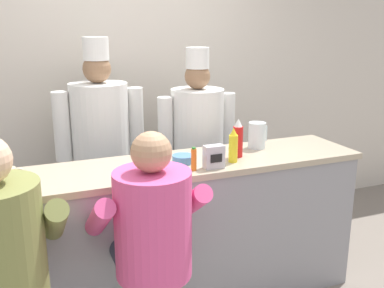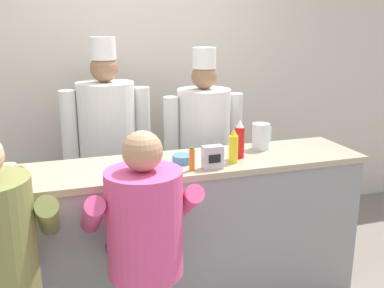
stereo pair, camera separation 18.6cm
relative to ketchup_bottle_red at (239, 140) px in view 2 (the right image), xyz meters
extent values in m
cube|color=beige|center=(-0.51, 1.29, 0.23)|extent=(10.00, 0.06, 2.70)
cube|color=gray|center=(-0.51, 0.03, -0.64)|extent=(2.63, 0.53, 0.96)
cube|color=tan|center=(-0.51, 0.03, -0.14)|extent=(2.69, 0.56, 0.04)
cylinder|color=red|center=(0.00, 0.00, -0.02)|extent=(0.07, 0.07, 0.20)
cone|color=white|center=(0.00, 0.00, 0.11)|extent=(0.05, 0.05, 0.05)
cylinder|color=yellow|center=(-0.08, -0.09, -0.03)|extent=(0.06, 0.06, 0.18)
cone|color=yellow|center=(-0.08, -0.09, 0.08)|extent=(0.05, 0.05, 0.05)
cylinder|color=orange|center=(-0.38, -0.16, -0.05)|extent=(0.03, 0.03, 0.13)
cylinder|color=#287F2D|center=(-0.38, -0.16, 0.02)|extent=(0.02, 0.02, 0.01)
cylinder|color=silver|center=(0.22, 0.14, -0.03)|extent=(0.12, 0.12, 0.18)
cube|color=silver|center=(0.30, 0.14, -0.02)|extent=(0.01, 0.01, 0.11)
cylinder|color=white|center=(-0.65, -0.11, -0.11)|extent=(0.24, 0.24, 0.02)
ellipsoid|color=#E0BC60|center=(-0.65, -0.11, -0.09)|extent=(0.11, 0.09, 0.03)
cylinder|color=#4C7FB7|center=(-0.38, 0.01, -0.10)|extent=(0.14, 0.14, 0.05)
cylinder|color=beige|center=(-1.42, 0.04, -0.08)|extent=(0.09, 0.09, 0.08)
torus|color=beige|center=(-1.35, 0.04, -0.07)|extent=(0.06, 0.02, 0.06)
cube|color=silver|center=(-0.25, -0.16, -0.05)|extent=(0.12, 0.07, 0.14)
cube|color=black|center=(-0.25, -0.19, -0.05)|extent=(0.07, 0.01, 0.05)
cylinder|color=#33384C|center=(-1.38, -0.33, -0.50)|extent=(0.16, 0.42, 0.16)
cylinder|color=olive|center=(-1.22, -0.42, -0.19)|extent=(0.11, 0.45, 0.36)
cylinder|color=gray|center=(-0.76, -0.53, -0.54)|extent=(0.31, 0.31, 0.05)
cylinder|color=#33384C|center=(-0.85, -0.34, -0.50)|extent=(0.15, 0.39, 0.15)
cylinder|color=#33384C|center=(-0.66, -0.34, -0.50)|extent=(0.15, 0.39, 0.15)
cylinder|color=#E54C8C|center=(-0.76, -0.53, -0.24)|extent=(0.39, 0.39, 0.56)
cylinder|color=#E54C8C|center=(-1.00, -0.42, -0.21)|extent=(0.10, 0.42, 0.34)
cylinder|color=#E54C8C|center=(-0.51, -0.42, -0.21)|extent=(0.10, 0.42, 0.34)
sphere|color=tan|center=(-0.76, -0.53, 0.14)|extent=(0.20, 0.20, 0.20)
cube|color=#232328|center=(-0.75, 0.84, -0.71)|extent=(0.34, 0.19, 0.81)
cube|color=white|center=(-0.75, 0.79, -0.55)|extent=(0.31, 0.02, 0.49)
cylinder|color=white|center=(-0.75, 0.84, 0.00)|extent=(0.44, 0.44, 0.61)
sphere|color=#8C6647|center=(-0.75, 0.84, 0.41)|extent=(0.21, 0.21, 0.21)
cylinder|color=white|center=(-0.75, 0.84, 0.55)|extent=(0.19, 0.19, 0.17)
cylinder|color=white|center=(-1.03, 0.84, -0.01)|extent=(0.12, 0.12, 0.52)
cylinder|color=white|center=(-0.47, 0.84, -0.01)|extent=(0.12, 0.12, 0.52)
cube|color=#232328|center=(0.00, 0.69, -0.73)|extent=(0.32, 0.18, 0.78)
cube|color=white|center=(0.00, 0.64, -0.58)|extent=(0.29, 0.02, 0.47)
cylinder|color=white|center=(0.00, 0.69, -0.05)|extent=(0.42, 0.42, 0.58)
sphere|color=#8C6647|center=(0.00, 0.69, 0.34)|extent=(0.20, 0.20, 0.20)
cylinder|color=white|center=(0.00, 0.69, 0.48)|extent=(0.18, 0.18, 0.16)
cylinder|color=white|center=(-0.27, 0.69, -0.06)|extent=(0.12, 0.12, 0.49)
cylinder|color=white|center=(0.27, 0.69, -0.06)|extent=(0.12, 0.12, 0.49)
camera|label=1|loc=(-1.35, -2.53, 0.75)|focal=42.00mm
camera|label=2|loc=(-1.18, -2.59, 0.75)|focal=42.00mm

